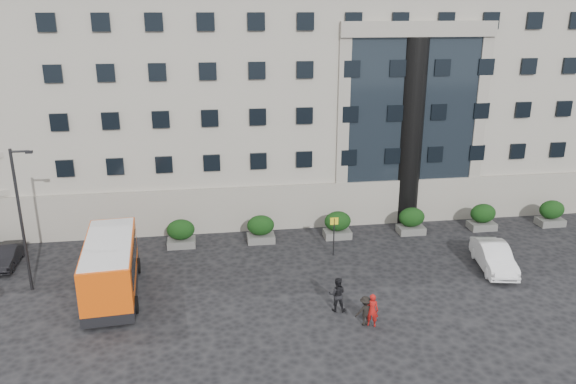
% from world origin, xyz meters
% --- Properties ---
extents(ground, '(120.00, 120.00, 0.00)m').
position_xyz_m(ground, '(0.00, 0.00, 0.00)').
color(ground, black).
rests_on(ground, ground).
extents(civic_building, '(44.00, 24.00, 18.00)m').
position_xyz_m(civic_building, '(6.00, 22.00, 9.00)').
color(civic_building, '#A49E91').
rests_on(civic_building, ground).
extents(entrance_column, '(1.80, 1.80, 13.00)m').
position_xyz_m(entrance_column, '(12.00, 10.30, 6.50)').
color(entrance_column, black).
rests_on(entrance_column, ground).
extents(hedge_a, '(1.80, 1.26, 1.84)m').
position_xyz_m(hedge_a, '(-4.00, 7.80, 0.93)').
color(hedge_a, '#575855').
rests_on(hedge_a, ground).
extents(hedge_b, '(1.80, 1.26, 1.84)m').
position_xyz_m(hedge_b, '(1.20, 7.80, 0.93)').
color(hedge_b, '#575855').
rests_on(hedge_b, ground).
extents(hedge_c, '(1.80, 1.26, 1.84)m').
position_xyz_m(hedge_c, '(6.40, 7.80, 0.93)').
color(hedge_c, '#575855').
rests_on(hedge_c, ground).
extents(hedge_d, '(1.80, 1.26, 1.84)m').
position_xyz_m(hedge_d, '(11.60, 7.80, 0.93)').
color(hedge_d, '#575855').
rests_on(hedge_d, ground).
extents(hedge_e, '(1.80, 1.26, 1.84)m').
position_xyz_m(hedge_e, '(16.80, 7.80, 0.93)').
color(hedge_e, '#575855').
rests_on(hedge_e, ground).
extents(hedge_f, '(1.80, 1.26, 1.84)m').
position_xyz_m(hedge_f, '(22.00, 7.80, 0.93)').
color(hedge_f, '#575855').
rests_on(hedge_f, ground).
extents(street_lamp, '(1.16, 0.18, 8.00)m').
position_xyz_m(street_lamp, '(-11.94, 3.00, 4.37)').
color(street_lamp, '#262628').
rests_on(street_lamp, ground).
extents(bus_stop_sign, '(0.50, 0.08, 2.52)m').
position_xyz_m(bus_stop_sign, '(5.50, 5.00, 1.73)').
color(bus_stop_sign, '#262628').
rests_on(bus_stop_sign, ground).
extents(minibus, '(3.21, 7.51, 3.06)m').
position_xyz_m(minibus, '(-7.47, 1.84, 1.69)').
color(minibus, '#E34E0A').
rests_on(minibus, ground).
extents(red_truck, '(3.30, 5.63, 2.85)m').
position_xyz_m(red_truck, '(-17.42, 16.40, 1.46)').
color(red_truck, '#990B0B').
rests_on(red_truck, ground).
extents(parked_car_b, '(1.39, 3.77, 1.23)m').
position_xyz_m(parked_car_b, '(-14.31, 6.45, 0.62)').
color(parked_car_b, black).
rests_on(parked_car_b, ground).
extents(white_taxi, '(2.42, 4.89, 1.54)m').
position_xyz_m(white_taxi, '(14.48, 1.75, 0.77)').
color(white_taxi, white).
rests_on(white_taxi, ground).
extents(pedestrian_a, '(0.74, 0.63, 1.73)m').
position_xyz_m(pedestrian_a, '(5.53, -3.30, 0.86)').
color(pedestrian_a, '#A71310').
rests_on(pedestrian_a, ground).
extents(pedestrian_b, '(1.02, 0.87, 1.85)m').
position_xyz_m(pedestrian_b, '(4.18, -1.64, 0.92)').
color(pedestrian_b, black).
rests_on(pedestrian_b, ground).
extents(pedestrian_c, '(1.07, 0.72, 1.53)m').
position_xyz_m(pedestrian_c, '(5.23, -3.17, 0.77)').
color(pedestrian_c, black).
rests_on(pedestrian_c, ground).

